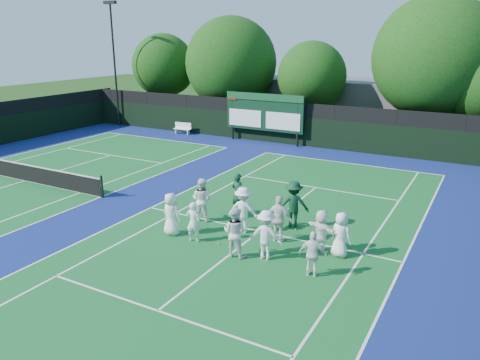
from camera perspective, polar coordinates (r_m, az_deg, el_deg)
The scene contains 32 objects.
ground at distance 17.81m, azimuth 0.96°, elevation -7.42°, with size 120.00×120.00×0.00m, color #17380F.
court_apron at distance 21.77m, azimuth -11.86°, elevation -3.12°, with size 34.00×32.00×0.01m, color navy.
near_court at distance 18.62m, azimuth 2.42°, elevation -6.27°, with size 11.05×23.85×0.01m.
left_court at distance 27.48m, azimuth -24.67°, elevation -0.08°, with size 11.05×23.85×0.01m.
back_fence at distance 33.76m, azimuth 4.78°, elevation 6.76°, with size 34.00×0.08×3.00m.
scoreboard at distance 33.68m, azimuth 2.94°, elevation 8.21°, with size 6.00×0.21×3.55m.
clubhouse at distance 39.86m, azimuth 14.96°, elevation 8.78°, with size 18.00×6.00×4.00m, color #55555A.
light_pole_left at distance 41.46m, azimuth -15.16°, elevation 15.05°, with size 1.20×0.30×10.12m.
tennis_net at distance 27.35m, azimuth -24.79°, elevation 0.89°, with size 11.30×0.10×1.10m.
bench at distance 37.35m, azimuth -7.00°, elevation 6.33°, with size 1.45×0.52×0.90m.
tree_a at distance 42.97m, azimuth -9.06°, elevation 13.43°, with size 5.51×5.51×7.68m.
tree_b at distance 39.12m, azimuth -0.85°, elevation 13.77°, with size 7.41×7.41×9.01m.
tree_c at distance 36.22m, azimuth 9.00°, elevation 12.19°, with size 5.14×5.14×7.12m.
tree_d at distance 34.16m, azimuth 22.90°, elevation 13.26°, with size 8.06×8.06×10.10m.
tennis_ball_0 at distance 17.52m, azimuth -2.63°, elevation -7.76°, with size 0.07×0.07×0.07m, color #B5D018.
tennis_ball_1 at distance 18.83m, azimuth 6.78°, elevation -6.02°, with size 0.07×0.07×0.07m, color #B5D018.
tennis_ball_2 at distance 17.24m, azimuth 6.57°, elevation -8.28°, with size 0.07×0.07×0.07m, color #B5D018.
tennis_ball_3 at distance 19.88m, azimuth -3.59°, elevation -4.65°, with size 0.07×0.07×0.07m, color #B5D018.
tennis_ball_4 at distance 20.27m, azimuth 4.51°, elevation -4.24°, with size 0.07×0.07×0.07m, color #B5D018.
tennis_ball_5 at distance 16.54m, azimuth 3.82°, elevation -9.35°, with size 0.07×0.07×0.07m, color #B5D018.
player_front_0 at distance 18.24m, azimuth -8.39°, elevation -4.13°, with size 0.82×0.54×1.69m, color white.
player_front_1 at distance 17.56m, azimuth -5.68°, elevation -5.11°, with size 0.57×0.37×1.56m, color white.
player_front_2 at distance 16.29m, azimuth -0.62°, elevation -6.37°, with size 0.88×0.69×1.81m, color silver.
player_front_3 at distance 16.14m, azimuth 3.19°, elevation -6.70°, with size 1.14×0.66×1.77m, color silver.
player_front_4 at distance 15.23m, azimuth 8.88°, elevation -8.91°, with size 0.90×0.38×1.54m, color white.
player_back_0 at distance 19.48m, azimuth -4.67°, elevation -2.37°, with size 0.89×0.69×1.83m, color white.
player_back_1 at distance 18.24m, azimuth 0.38°, elevation -3.66°, with size 1.20×0.69×1.85m, color white.
player_back_2 at distance 17.48m, azimuth 4.77°, elevation -4.77°, with size 1.05×0.44×1.79m, color silver.
player_back_3 at distance 16.94m, azimuth 9.87°, elevation -6.12°, with size 1.46×0.46×1.57m, color white.
player_back_4 at distance 16.69m, azimuth 12.17°, elevation -6.53°, with size 0.79×0.52×1.62m, color white.
coach_left at distance 20.04m, azimuth -0.24°, elevation -1.72°, with size 0.67×0.44×1.85m, color #0F3821.
coach_right at distance 18.85m, azimuth 6.54°, elevation -2.96°, with size 1.24×0.71×1.92m, color #0E331B.
Camera 1 is at (7.58, -14.32, 7.40)m, focal length 35.00 mm.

